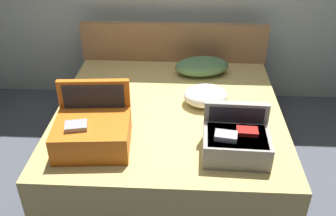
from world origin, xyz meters
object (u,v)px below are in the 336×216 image
(hard_case_large, at_px, (93,130))
(bed, at_px, (169,135))
(hard_case_medium, at_px, (236,141))
(pillow_center_head, at_px, (202,66))
(pillow_near_headboard, at_px, (206,96))

(hard_case_large, bearing_deg, bed, 39.82)
(hard_case_large, distance_m, hard_case_medium, 1.00)
(bed, distance_m, hard_case_large, 0.82)
(bed, height_order, pillow_center_head, pillow_center_head)
(hard_case_medium, distance_m, pillow_center_head, 1.22)
(hard_case_large, height_order, pillow_center_head, hard_case_large)
(hard_case_large, distance_m, pillow_center_head, 1.40)
(hard_case_medium, bearing_deg, pillow_near_headboard, 107.61)
(bed, bearing_deg, hard_case_medium, -48.54)
(hard_case_large, height_order, hard_case_medium, hard_case_large)
(bed, xyz_separation_m, hard_case_medium, (0.49, -0.55, 0.38))
(pillow_near_headboard, bearing_deg, bed, -160.62)
(pillow_near_headboard, bearing_deg, hard_case_large, -143.25)
(pillow_center_head, bearing_deg, hard_case_medium, -80.50)
(pillow_near_headboard, bearing_deg, pillow_center_head, 91.78)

